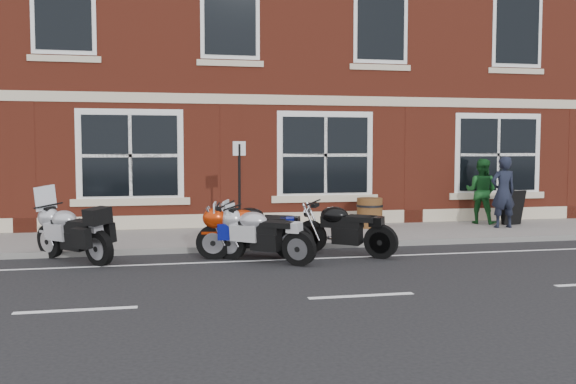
# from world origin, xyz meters

# --- Properties ---
(ground) EXTENTS (80.00, 80.00, 0.00)m
(ground) POSITION_xyz_m (0.00, 0.00, 0.00)
(ground) COLOR black
(ground) RESTS_ON ground
(sidewalk) EXTENTS (30.00, 3.00, 0.12)m
(sidewalk) POSITION_xyz_m (0.00, 3.00, 0.06)
(sidewalk) COLOR slate
(sidewalk) RESTS_ON ground
(kerb) EXTENTS (30.00, 0.16, 0.12)m
(kerb) POSITION_xyz_m (0.00, 1.42, 0.06)
(kerb) COLOR slate
(kerb) RESTS_ON ground
(pub_building) EXTENTS (24.00, 12.00, 12.00)m
(pub_building) POSITION_xyz_m (0.00, 10.50, 6.00)
(pub_building) COLOR maroon
(pub_building) RESTS_ON ground
(moto_touring_silver) EXTENTS (1.56, 1.71, 1.44)m
(moto_touring_silver) POSITION_xyz_m (-4.48, 0.88, 0.58)
(moto_touring_silver) COLOR black
(moto_touring_silver) RESTS_ON ground
(moto_sport_red) EXTENTS (2.16, 0.60, 0.98)m
(moto_sport_red) POSITION_xyz_m (-1.13, 0.42, 0.56)
(moto_sport_red) COLOR black
(moto_sport_red) RESTS_ON ground
(moto_sport_black) EXTENTS (1.98, 1.15, 0.98)m
(moto_sport_black) POSITION_xyz_m (-0.90, 0.75, 0.56)
(moto_sport_black) COLOR black
(moto_sport_black) RESTS_ON ground
(moto_sport_silver) EXTENTS (1.73, 1.48, 0.97)m
(moto_sport_silver) POSITION_xyz_m (-0.95, 0.03, 0.55)
(moto_sport_silver) COLOR black
(moto_sport_silver) RESTS_ON ground
(moto_naked_black) EXTENTS (1.77, 1.52, 0.99)m
(moto_naked_black) POSITION_xyz_m (0.78, 0.46, 0.57)
(moto_naked_black) COLOR black
(moto_naked_black) RESTS_ON ground
(pedestrian_left) EXTENTS (0.67, 0.45, 1.83)m
(pedestrian_left) POSITION_xyz_m (5.79, 2.98, 1.03)
(pedestrian_left) COLOR black
(pedestrian_left) RESTS_ON sidewalk
(pedestrian_right) EXTENTS (1.07, 1.06, 1.75)m
(pedestrian_right) POSITION_xyz_m (5.69, 3.91, 1.00)
(pedestrian_right) COLOR #164E1E
(pedestrian_right) RESTS_ON sidewalk
(a_board_sign) EXTENTS (0.62, 0.47, 0.93)m
(a_board_sign) POSITION_xyz_m (6.37, 3.53, 0.59)
(a_board_sign) COLOR black
(a_board_sign) RESTS_ON sidewalk
(barrel_planter) EXTENTS (0.68, 0.68, 0.76)m
(barrel_planter) POSITION_xyz_m (2.46, 3.71, 0.50)
(barrel_planter) COLOR #472513
(barrel_planter) RESTS_ON sidewalk
(parking_sign) EXTENTS (0.30, 0.13, 2.19)m
(parking_sign) POSITION_xyz_m (-1.12, 2.02, 1.38)
(parking_sign) COLOR black
(parking_sign) RESTS_ON sidewalk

